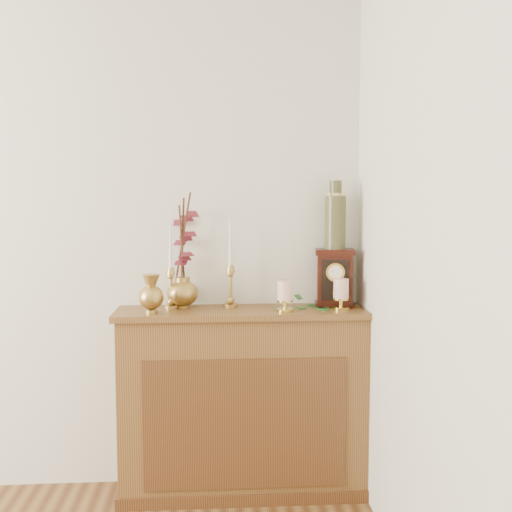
{
  "coord_description": "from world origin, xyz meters",
  "views": [
    {
      "loc": [
        1.27,
        -0.79,
        1.45
      ],
      "look_at": [
        1.46,
        2.05,
        1.2
      ],
      "focal_mm": 42.0,
      "sensor_mm": 36.0,
      "label": 1
    }
  ],
  "objects": [
    {
      "name": "console_shelf",
      "position": [
        1.4,
        2.1,
        0.44
      ],
      "size": [
        1.24,
        0.34,
        0.93
      ],
      "color": "brown",
      "rests_on": "ground"
    },
    {
      "name": "ginger_jar",
      "position": [
        1.11,
        2.2,
        1.19
      ],
      "size": [
        0.23,
        0.25,
        0.57
      ],
      "rotation": [
        0.0,
        0.0,
        0.18
      ],
      "color": "#B08846",
      "rests_on": "console_shelf"
    },
    {
      "name": "ivy_garland",
      "position": [
        1.77,
        2.1,
        0.94
      ],
      "size": [
        0.39,
        0.18,
        0.07
      ],
      "rotation": [
        0.0,
        0.0,
        0.21
      ],
      "color": "#256326",
      "rests_on": "console_shelf"
    },
    {
      "name": "pillar_candle_right",
      "position": [
        1.87,
        2.05,
        1.01
      ],
      "size": [
        0.08,
        0.08,
        0.16
      ],
      "rotation": [
        0.0,
        0.0,
        -0.4
      ],
      "color": "gold",
      "rests_on": "console_shelf"
    },
    {
      "name": "candlestick_left",
      "position": [
        1.05,
        2.14,
        1.07
      ],
      "size": [
        0.07,
        0.07,
        0.42
      ],
      "rotation": [
        0.0,
        0.0,
        0.02
      ],
      "color": "#B08846",
      "rests_on": "console_shelf"
    },
    {
      "name": "pillar_candle_left",
      "position": [
        1.6,
        2.02,
        1.01
      ],
      "size": [
        0.08,
        0.08,
        0.16
      ],
      "rotation": [
        0.0,
        0.0,
        0.06
      ],
      "color": "gold",
      "rests_on": "console_shelf"
    },
    {
      "name": "ceramic_vase",
      "position": [
        1.86,
        2.16,
        1.37
      ],
      "size": [
        0.11,
        0.11,
        0.34
      ],
      "rotation": [
        0.0,
        0.0,
        -0.13
      ],
      "color": "#183122",
      "rests_on": "mantel_clock"
    },
    {
      "name": "mantel_clock",
      "position": [
        1.86,
        2.16,
        1.07
      ],
      "size": [
        0.21,
        0.16,
        0.29
      ],
      "rotation": [
        0.0,
        0.0,
        -0.13
      ],
      "color": "#38130B",
      "rests_on": "console_shelf"
    },
    {
      "name": "candlestick_center",
      "position": [
        1.34,
        2.15,
        1.07
      ],
      "size": [
        0.07,
        0.07,
        0.43
      ],
      "rotation": [
        0.0,
        0.0,
        -0.38
      ],
      "color": "#B08846",
      "rests_on": "console_shelf"
    },
    {
      "name": "bud_vase",
      "position": [
        0.97,
        2.0,
        1.02
      ],
      "size": [
        0.12,
        0.12,
        0.19
      ],
      "rotation": [
        0.0,
        0.0,
        0.09
      ],
      "color": "#B08846",
      "rests_on": "console_shelf"
    }
  ]
}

